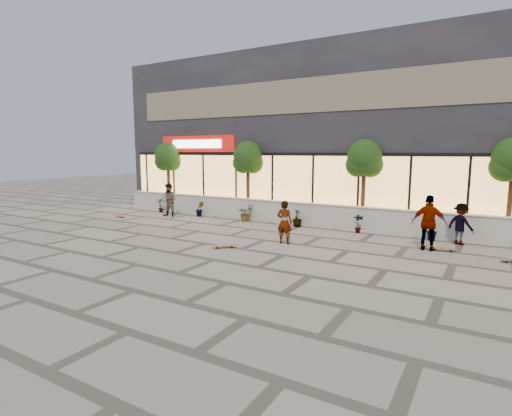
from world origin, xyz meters
The scene contains 19 objects.
ground centered at (0.00, 0.00, 0.00)m, with size 80.00×80.00×0.00m, color gray.
planter_wall centered at (0.00, 7.00, 0.52)m, with size 22.00×0.42×1.04m.
retail_building centered at (0.00, 12.49, 4.25)m, with size 24.00×9.17×8.50m.
shrub_a centered at (-8.50, 6.45, 0.41)m, with size 0.43×0.29×0.81m, color #143711.
shrub_b centered at (-5.70, 6.45, 0.41)m, with size 0.45×0.36×0.81m, color #143711.
shrub_c centered at (-2.90, 6.45, 0.41)m, with size 0.73×0.63×0.81m, color #143711.
shrub_d centered at (-0.10, 6.45, 0.41)m, with size 0.45×0.45×0.81m, color #143711.
shrub_e centered at (2.70, 6.45, 0.41)m, with size 0.43×0.29×0.81m, color #143711.
shrub_f centered at (5.50, 6.45, 0.41)m, with size 0.45×0.36×0.81m, color #143711.
tree_west centered at (-9.00, 7.70, 2.99)m, with size 1.60×1.50×3.92m.
tree_midwest centered at (-3.50, 7.70, 2.99)m, with size 1.60×1.50×3.92m.
tree_mideast centered at (2.50, 7.70, 2.99)m, with size 1.60×1.50×3.92m.
skater_center centered at (0.91, 3.14, 0.81)m, with size 0.59×0.39×1.61m, color white.
skater_left centered at (-7.05, 5.63, 0.87)m, with size 0.84×0.66×1.74m, color tan.
skater_right_near centered at (5.62, 4.75, 0.96)m, with size 1.13×0.47×1.92m, color silver.
skater_right_far centered at (6.51, 6.30, 0.76)m, with size 0.98×0.57×1.52m, color #8F371A.
skateboard_center centered at (-0.59, 1.43, 0.09)m, with size 0.76×0.75×0.10m.
skateboard_left centered at (-9.07, 4.10, 0.07)m, with size 0.73×0.26×0.09m.
skateboard_right_near centered at (6.09, 4.95, 0.08)m, with size 0.84×0.37×0.10m.
Camera 1 is at (7.39, -9.82, 3.39)m, focal length 28.00 mm.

